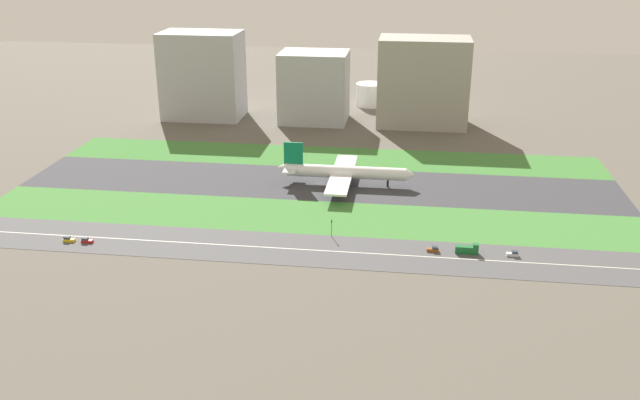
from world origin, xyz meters
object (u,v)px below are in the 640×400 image
at_px(car_2, 87,240).
at_px(terminal_building, 203,75).
at_px(office_tower, 423,82).
at_px(hangar_building, 314,87).
at_px(truck_0, 467,249).
at_px(fuel_tank_centre, 370,95).
at_px(car_1, 513,254).
at_px(airliner, 343,172).
at_px(traffic_light, 332,227).
at_px(fuel_tank_west, 321,93).
at_px(car_3, 433,249).
at_px(car_0, 69,239).

xyz_separation_m(car_2, terminal_building, (-9.96, 192.00, 25.96)).
bearing_deg(office_tower, hangar_building, 180.00).
relative_size(truck_0, fuel_tank_centre, 0.44).
bearing_deg(car_2, office_tower, -123.61).
xyz_separation_m(car_2, office_tower, (127.60, 192.00, 25.51)).
height_order(truck_0, car_1, truck_0).
relative_size(airliner, car_2, 14.77).
relative_size(airliner, traffic_light, 9.03).
relative_size(traffic_light, fuel_tank_west, 0.33).
xyz_separation_m(car_3, hangar_building, (-71.07, 182.00, 20.58)).
relative_size(traffic_light, fuel_tank_centre, 0.37).
bearing_deg(car_2, car_1, -176.45).
distance_m(hangar_building, fuel_tank_west, 47.17).
bearing_deg(car_0, airliner, -141.51).
distance_m(airliner, car_0, 125.43).
bearing_deg(traffic_light, office_tower, 78.68).
distance_m(terminal_building, fuel_tank_west, 84.98).
height_order(terminal_building, fuel_tank_centre, terminal_building).
bearing_deg(airliner, fuel_tank_west, 101.14).
xyz_separation_m(truck_0, fuel_tank_centre, (-51.63, 227.00, 5.97)).
xyz_separation_m(terminal_building, office_tower, (137.56, 0.00, -0.46)).
distance_m(truck_0, car_0, 152.20).
bearing_deg(hangar_building, car_3, -68.67).
xyz_separation_m(car_0, office_tower, (134.93, 192.00, 25.51)).
bearing_deg(terminal_building, car_3, -52.04).
bearing_deg(car_0, hangar_building, -109.58).
relative_size(car_3, car_0, 1.00).
bearing_deg(hangar_building, office_tower, 0.00).
xyz_separation_m(terminal_building, fuel_tank_centre, (102.88, 45.00, -19.24)).
bearing_deg(terminal_building, car_0, -89.22).
relative_size(car_1, hangar_building, 0.10).
bearing_deg(car_0, office_tower, -125.10).
height_order(traffic_light, fuel_tank_west, fuel_tank_west).
bearing_deg(car_1, fuel_tank_centre, 106.72).
height_order(car_3, terminal_building, terminal_building).
distance_m(car_3, car_0, 139.74).
distance_m(truck_0, fuel_tank_west, 242.49).
bearing_deg(airliner, car_3, -58.73).
height_order(truck_0, car_2, truck_0).
height_order(car_0, terminal_building, terminal_building).
height_order(car_3, fuel_tank_west, fuel_tank_west).
bearing_deg(truck_0, office_tower, 95.32).
bearing_deg(terminal_building, hangar_building, 0.00).
bearing_deg(airliner, hangar_building, 104.64).
bearing_deg(car_0, car_3, -175.90).
bearing_deg(car_3, airliner, 121.27).
xyz_separation_m(terminal_building, hangar_building, (70.94, 0.00, -5.39)).
relative_size(truck_0, terminal_building, 0.16).
distance_m(car_0, fuel_tank_centre, 257.42).
xyz_separation_m(car_0, traffic_light, (100.09, 17.99, 3.37)).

